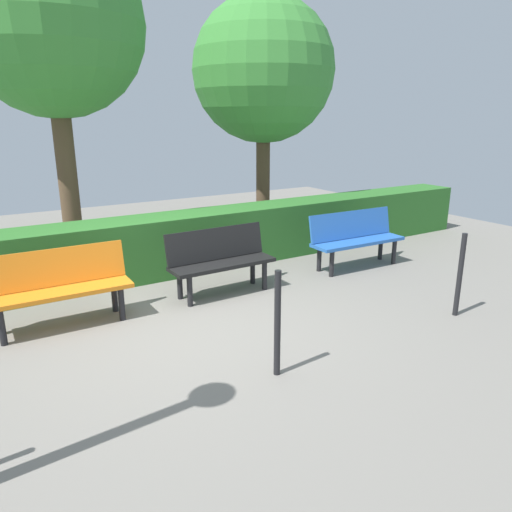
{
  "coord_description": "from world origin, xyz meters",
  "views": [
    {
      "loc": [
        1.99,
        4.74,
        2.28
      ],
      "look_at": [
        -1.14,
        -0.27,
        0.55
      ],
      "focal_mm": 33.64,
      "sensor_mm": 36.0,
      "label": 1
    }
  ],
  "objects_px": {
    "bench_black": "(220,258)",
    "tree_mid": "(51,24)",
    "bench_blue": "(355,236)",
    "bench_orange": "(58,284)",
    "tree_near": "(263,71)"
  },
  "relations": [
    {
      "from": "bench_black",
      "to": "tree_mid",
      "type": "bearing_deg",
      "value": -65.28
    },
    {
      "from": "bench_black",
      "to": "tree_mid",
      "type": "height_order",
      "value": "tree_mid"
    },
    {
      "from": "bench_blue",
      "to": "tree_mid",
      "type": "height_order",
      "value": "tree_mid"
    },
    {
      "from": "bench_blue",
      "to": "bench_orange",
      "type": "distance_m",
      "value": 4.34
    },
    {
      "from": "bench_blue",
      "to": "tree_mid",
      "type": "distance_m",
      "value": 5.51
    },
    {
      "from": "tree_near",
      "to": "bench_black",
      "type": "bearing_deg",
      "value": 48.11
    },
    {
      "from": "bench_black",
      "to": "tree_near",
      "type": "distance_m",
      "value": 4.4
    },
    {
      "from": "bench_blue",
      "to": "bench_orange",
      "type": "bearing_deg",
      "value": 0.45
    },
    {
      "from": "tree_mid",
      "to": "bench_black",
      "type": "bearing_deg",
      "value": 115.6
    },
    {
      "from": "bench_blue",
      "to": "tree_near",
      "type": "height_order",
      "value": "tree_near"
    },
    {
      "from": "bench_blue",
      "to": "tree_mid",
      "type": "relative_size",
      "value": 0.32
    },
    {
      "from": "bench_black",
      "to": "tree_near",
      "type": "height_order",
      "value": "tree_near"
    },
    {
      "from": "bench_blue",
      "to": "tree_near",
      "type": "bearing_deg",
      "value": -88.93
    },
    {
      "from": "bench_black",
      "to": "bench_orange",
      "type": "height_order",
      "value": "same"
    },
    {
      "from": "bench_blue",
      "to": "bench_orange",
      "type": "xyz_separation_m",
      "value": [
        4.34,
        -0.11,
        -0.0
      ]
    }
  ]
}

